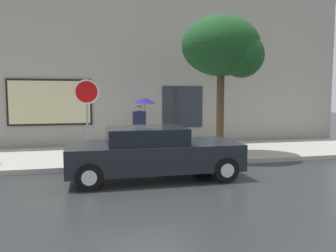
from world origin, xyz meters
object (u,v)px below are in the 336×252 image
object	(u,v)px
pedestrian_with_umbrella	(143,109)
stop_sign	(87,104)
street_tree	(225,49)
parked_car	(153,152)

from	to	relation	value
pedestrian_with_umbrella	stop_sign	size ratio (longest dim) A/B	0.77
pedestrian_with_umbrella	street_tree	bearing A→B (deg)	-35.77
street_tree	stop_sign	size ratio (longest dim) A/B	1.88
parked_car	pedestrian_with_umbrella	distance (m)	4.19
pedestrian_with_umbrella	street_tree	xyz separation A→B (m)	(2.57, -1.85, 2.11)
pedestrian_with_umbrella	street_tree	distance (m)	3.81
parked_car	stop_sign	size ratio (longest dim) A/B	1.76
parked_car	pedestrian_with_umbrella	bearing A→B (deg)	84.78
street_tree	stop_sign	bearing A→B (deg)	-177.19
stop_sign	parked_car	bearing A→B (deg)	-49.59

